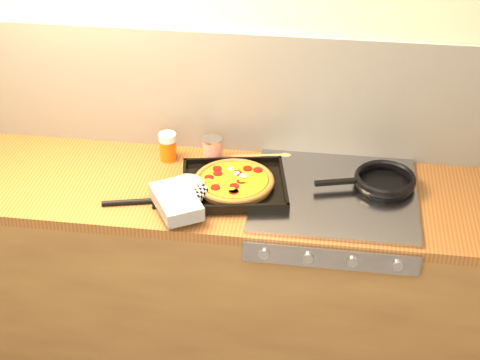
# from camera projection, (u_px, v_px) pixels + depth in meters

# --- Properties ---
(room_shell) EXTENTS (3.20, 3.20, 3.20)m
(room_shell) POSITION_uv_depth(u_px,v_px,m) (226.00, 93.00, 2.87)
(room_shell) COLOR white
(room_shell) RESTS_ON ground
(counter_run) EXTENTS (3.20, 0.62, 0.90)m
(counter_run) POSITION_uv_depth(u_px,v_px,m) (217.00, 278.00, 3.01)
(counter_run) COLOR olive
(counter_run) RESTS_ON ground
(stovetop) EXTENTS (0.60, 0.56, 0.02)m
(stovetop) POSITION_uv_depth(u_px,v_px,m) (335.00, 195.00, 2.71)
(stovetop) COLOR #9C9DA2
(stovetop) RESTS_ON counter_run
(pizza_on_tray) EXTENTS (0.51, 0.51, 0.06)m
(pizza_on_tray) POSITION_uv_depth(u_px,v_px,m) (218.00, 186.00, 2.69)
(pizza_on_tray) COLOR black
(pizza_on_tray) RESTS_ON stovetop
(frying_pan) EXTENTS (0.40, 0.28, 0.04)m
(frying_pan) POSITION_uv_depth(u_px,v_px,m) (383.00, 181.00, 2.73)
(frying_pan) COLOR black
(frying_pan) RESTS_ON stovetop
(tomato_can) EXTENTS (0.09, 0.09, 0.11)m
(tomato_can) POSITION_uv_depth(u_px,v_px,m) (213.00, 151.00, 2.88)
(tomato_can) COLOR #AD150E
(tomato_can) RESTS_ON counter_run
(juice_glass) EXTENTS (0.08, 0.08, 0.12)m
(juice_glass) POSITION_uv_depth(u_px,v_px,m) (168.00, 147.00, 2.90)
(juice_glass) COLOR #CF560C
(juice_glass) RESTS_ON counter_run
(wooden_spoon) EXTENTS (0.30, 0.08, 0.02)m
(wooden_spoon) POSITION_uv_depth(u_px,v_px,m) (263.00, 156.00, 2.93)
(wooden_spoon) COLOR #AC7F48
(wooden_spoon) RESTS_ON counter_run
(black_spatula) EXTENTS (0.29, 0.12, 0.02)m
(black_spatula) POSITION_uv_depth(u_px,v_px,m) (143.00, 202.00, 2.67)
(black_spatula) COLOR black
(black_spatula) RESTS_ON counter_run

